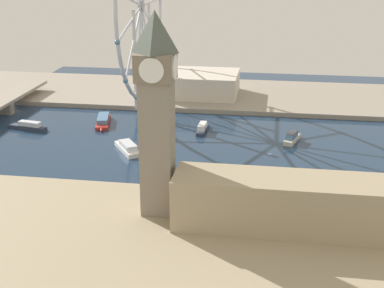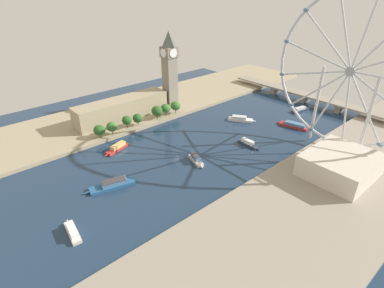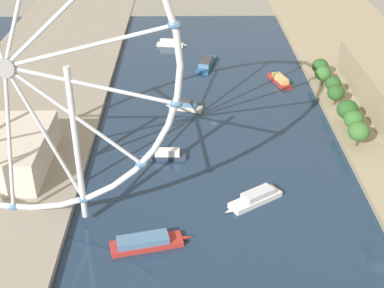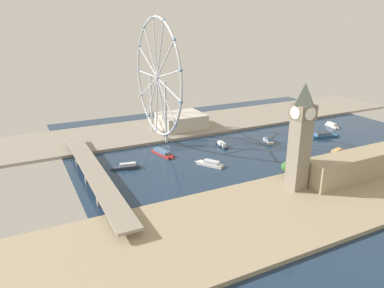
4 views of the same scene
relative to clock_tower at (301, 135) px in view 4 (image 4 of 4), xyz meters
name	(u,v)px [view 4 (image 4 of 4)]	position (x,y,z in m)	size (l,w,h in m)	color
ground_plane	(268,148)	(87.24, -42.86, -44.61)	(384.63, 384.63, 0.00)	#1E334C
riverbank_left	(356,189)	(-20.08, -42.86, -43.11)	(90.00, 520.00, 3.00)	tan
riverbank_right	(215,121)	(194.55, -42.86, -43.11)	(90.00, 520.00, 3.00)	gray
clock_tower	(301,135)	(0.00, 0.00, 0.00)	(15.05, 15.05, 79.91)	gray
parliament_block	(356,165)	(-6.65, -56.52, -31.41)	(22.00, 97.05, 20.40)	tan
tree_row_embankment	(325,159)	(18.35, -49.10, -33.74)	(11.73, 96.53, 13.47)	#513823
ferris_wheel	(157,78)	(164.00, 45.63, 21.94)	(122.90, 3.20, 125.00)	silver
riverside_hall	(181,120)	(187.21, 8.04, -33.64)	(43.28, 50.64, 15.93)	beige
river_bridge	(94,173)	(87.24, 132.70, -37.21)	(196.63, 15.79, 9.52)	gray
tour_boat_0	(221,145)	(112.59, -2.48, -42.50)	(23.36, 5.33, 5.19)	#2D384C
tour_boat_1	(268,140)	(102.64, -54.98, -42.34)	(21.83, 10.28, 5.74)	beige
tour_boat_2	(324,135)	(88.48, -121.00, -42.49)	(15.54, 36.63, 5.31)	#235684
tour_boat_3	(332,125)	(113.83, -160.20, -42.49)	(23.42, 7.59, 5.11)	beige
tour_boat_4	(210,163)	(73.27, 32.98, -42.55)	(26.45, 19.76, 5.06)	white
tour_boat_5	(126,166)	(100.29, 101.96, -42.54)	(9.50, 27.18, 5.06)	#2D384C
tour_boat_6	(162,153)	(117.88, 60.63, -42.59)	(32.33, 13.80, 4.68)	#B22D28
tour_boat_7	(337,152)	(43.70, -91.95, -42.50)	(12.45, 26.76, 5.11)	#B22D28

